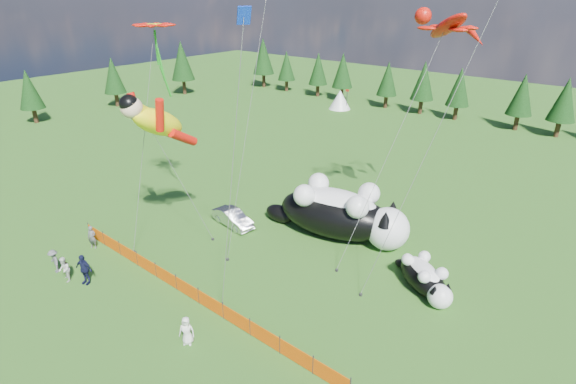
# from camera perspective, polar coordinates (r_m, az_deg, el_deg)

# --- Properties ---
(ground) EXTENTS (160.00, 160.00, 0.00)m
(ground) POSITION_cam_1_polar(r_m,az_deg,el_deg) (28.83, -7.87, -10.20)
(ground) COLOR #133A0A
(ground) RESTS_ON ground
(safety_fence) EXTENTS (22.06, 0.06, 1.10)m
(safety_fence) POSITION_cam_1_polar(r_m,az_deg,el_deg) (27.02, -12.66, -11.97)
(safety_fence) COLOR #262626
(safety_fence) RESTS_ON ground
(tree_line) EXTENTS (90.00, 4.00, 8.00)m
(tree_line) POSITION_cam_1_polar(r_m,az_deg,el_deg) (64.44, 23.06, 11.52)
(tree_line) COLOR black
(tree_line) RESTS_ON ground
(festival_tents) EXTENTS (50.00, 3.20, 2.80)m
(festival_tents) POSITION_cam_1_polar(r_m,az_deg,el_deg) (58.03, 31.36, 5.96)
(festival_tents) COLOR white
(festival_tents) RESTS_ON ground
(cat_large) EXTENTS (10.98, 5.47, 4.00)m
(cat_large) POSITION_cam_1_polar(r_m,az_deg,el_deg) (31.84, 6.75, -2.61)
(cat_large) COLOR black
(cat_large) RESTS_ON ground
(cat_small) EXTENTS (4.61, 3.73, 1.89)m
(cat_small) POSITION_cam_1_polar(r_m,az_deg,el_deg) (27.86, 16.97, -10.30)
(cat_small) COLOR black
(cat_small) RESTS_ON ground
(car) EXTENTS (3.89, 1.80, 1.24)m
(car) POSITION_cam_1_polar(r_m,az_deg,el_deg) (33.89, -7.02, -3.30)
(car) COLOR silver
(car) RESTS_ON ground
(spectator_a) EXTENTS (0.72, 0.64, 1.66)m
(spectator_a) POSITION_cam_1_polar(r_m,az_deg,el_deg) (33.51, -23.63, -5.28)
(spectator_a) COLOR #525357
(spectator_a) RESTS_ON ground
(spectator_b) EXTENTS (0.92, 0.75, 1.64)m
(spectator_b) POSITION_cam_1_polar(r_m,az_deg,el_deg) (30.60, -26.53, -8.80)
(spectator_b) COLOR silver
(spectator_b) RESTS_ON ground
(spectator_c) EXTENTS (1.29, 0.93, 1.98)m
(spectator_c) POSITION_cam_1_polar(r_m,az_deg,el_deg) (29.81, -24.49, -8.90)
(spectator_c) COLOR #15183A
(spectator_c) RESTS_ON ground
(spectator_d) EXTENTS (1.08, 0.66, 1.57)m
(spectator_d) POSITION_cam_1_polar(r_m,az_deg,el_deg) (31.82, -27.56, -7.80)
(spectator_d) COLOR #525357
(spectator_d) RESTS_ON ground
(spectator_e) EXTENTS (0.92, 0.86, 1.59)m
(spectator_e) POSITION_cam_1_polar(r_m,az_deg,el_deg) (23.83, -12.75, -16.81)
(spectator_e) COLOR silver
(spectator_e) RESTS_ON ground
(superhero_kite) EXTENTS (5.93, 6.24, 11.22)m
(superhero_kite) POSITION_cam_1_polar(r_m,az_deg,el_deg) (29.42, -16.15, 8.49)
(superhero_kite) COLOR #FFF50D
(superhero_kite) RESTS_ON ground
(gecko_kite) EXTENTS (6.66, 11.13, 16.39)m
(gecko_kite) POSITION_cam_1_polar(r_m,az_deg,el_deg) (30.02, 19.61, 19.20)
(gecko_kite) COLOR red
(gecko_kite) RESTS_ON ground
(flower_kite) EXTENTS (3.32, 6.35, 14.82)m
(flower_kite) POSITION_cam_1_polar(r_m,az_deg,el_deg) (31.57, -16.64, 19.34)
(flower_kite) COLOR red
(flower_kite) RESTS_ON ground
(diamond_kite_c) EXTENTS (2.92, 0.98, 16.06)m
(diamond_kite_c) POSITION_cam_1_polar(r_m,az_deg,el_deg) (18.71, -5.82, 18.97)
(diamond_kite_c) COLOR #0D34C9
(diamond_kite_c) RESTS_ON ground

